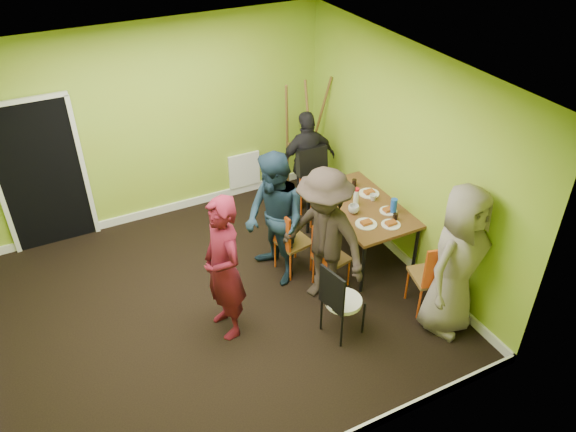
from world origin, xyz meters
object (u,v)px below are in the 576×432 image
object	(u,v)px
chair_front_end	(434,274)
dining_table	(361,209)
person_back_end	(307,161)
blue_bottle	(394,206)
chair_back_end	(313,169)
person_standing	(223,269)
person_left_near	(324,238)
person_front_end	(457,261)
chair_left_far	(288,238)
thermos	(356,198)
easel	(304,139)
person_left_far	(275,220)
chair_left_near	(327,255)
orange_bottle	(348,196)
chair_bentwood	(339,299)

from	to	relation	value
chair_front_end	dining_table	bearing A→B (deg)	109.21
chair_front_end	person_back_end	world-z (taller)	person_back_end
blue_bottle	person_back_end	world-z (taller)	person_back_end
chair_back_end	person_standing	distance (m)	2.58
person_left_near	chair_front_end	bearing A→B (deg)	28.14
chair_front_end	blue_bottle	bearing A→B (deg)	96.23
person_front_end	chair_left_far	bearing A→B (deg)	109.08
person_front_end	person_back_end	bearing A→B (deg)	78.11
chair_front_end	thermos	xyz separation A→B (m)	(-0.20, 1.36, 0.30)
thermos	person_left_near	bearing A→B (deg)	-144.65
person_back_end	easel	bearing A→B (deg)	-111.09
chair_back_end	person_left_far	bearing A→B (deg)	48.15
chair_left_far	chair_back_end	world-z (taller)	chair_back_end
chair_front_end	person_back_end	xyz separation A→B (m)	(-0.21, 2.64, 0.20)
chair_left_near	thermos	xyz separation A→B (m)	(0.66, 0.45, 0.37)
blue_bottle	orange_bottle	distance (m)	0.63
dining_table	chair_front_end	xyz separation A→B (m)	(0.13, -1.33, -0.14)
chair_bentwood	easel	distance (m)	3.07
chair_front_end	orange_bottle	size ratio (longest dim) A/B	11.78
dining_table	orange_bottle	world-z (taller)	orange_bottle
person_left_far	chair_front_end	bearing A→B (deg)	37.76
chair_left_near	person_back_end	world-z (taller)	person_back_end
dining_table	orange_bottle	size ratio (longest dim) A/B	17.77
dining_table	easel	world-z (taller)	easel
chair_bentwood	person_standing	size ratio (longest dim) A/B	0.55
person_standing	orange_bottle	bearing A→B (deg)	104.28
chair_bentwood	dining_table	bearing A→B (deg)	127.06
person_back_end	orange_bottle	bearing A→B (deg)	91.13
orange_bottle	person_left_far	bearing A→B (deg)	-172.17
orange_bottle	person_back_end	size ratio (longest dim) A/B	0.06
chair_left_near	easel	distance (m)	2.29
blue_bottle	person_back_end	size ratio (longest dim) A/B	0.13
person_left_near	dining_table	bearing A→B (deg)	98.79
person_standing	person_front_end	distance (m)	2.48
chair_bentwood	person_left_far	xyz separation A→B (m)	(-0.18, 1.22, 0.34)
dining_table	blue_bottle	xyz separation A→B (m)	(0.26, -0.32, 0.15)
dining_table	orange_bottle	distance (m)	0.24
easel	blue_bottle	bearing A→B (deg)	-84.53
dining_table	person_back_end	distance (m)	1.32
orange_bottle	person_left_far	world-z (taller)	person_left_far
chair_left_far	blue_bottle	world-z (taller)	blue_bottle
dining_table	person_front_end	distance (m)	1.60
blue_bottle	person_left_near	xyz separation A→B (m)	(-1.12, -0.21, 0.02)
dining_table	thermos	xyz separation A→B (m)	(-0.07, 0.03, 0.16)
chair_front_end	person_left_far	bearing A→B (deg)	147.34
blue_bottle	person_left_near	world-z (taller)	person_left_near
chair_front_end	orange_bottle	bearing A→B (deg)	111.05
person_left_far	dining_table	bearing A→B (deg)	81.51
chair_left_near	chair_back_end	world-z (taller)	chair_back_end
chair_bentwood	blue_bottle	bearing A→B (deg)	111.62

